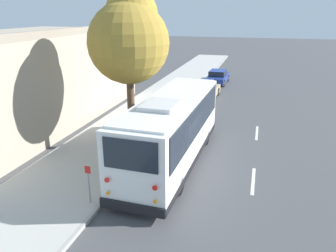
{
  "coord_description": "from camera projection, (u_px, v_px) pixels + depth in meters",
  "views": [
    {
      "loc": [
        -12.89,
        -3.15,
        6.83
      ],
      "look_at": [
        2.18,
        1.13,
        1.3
      ],
      "focal_mm": 35.0,
      "sensor_mm": 36.0,
      "label": 1
    }
  ],
  "objects": [
    {
      "name": "ground_plane",
      "position": [
        179.0,
        171.0,
        14.78
      ],
      "size": [
        160.0,
        160.0,
        0.0
      ],
      "primitive_type": "plane",
      "color": "#474749"
    },
    {
      "name": "sidewalk_slab",
      "position": [
        91.0,
        158.0,
        15.88
      ],
      "size": [
        80.0,
        4.49,
        0.15
      ],
      "primitive_type": "cube",
      "color": "#B2AFA8",
      "rests_on": "ground"
    },
    {
      "name": "curb_strip",
      "position": [
        136.0,
        164.0,
        15.29
      ],
      "size": [
        80.0,
        0.14,
        0.15
      ],
      "primitive_type": "cube",
      "color": "#9D9A94",
      "rests_on": "ground"
    },
    {
      "name": "shuttle_bus",
      "position": [
        172.0,
        127.0,
        14.99
      ],
      "size": [
        9.64,
        2.73,
        3.38
      ],
      "rotation": [
        0.0,
        0.0,
        -0.03
      ],
      "color": "white",
      "rests_on": "ground"
    },
    {
      "name": "parked_sedan_tan",
      "position": [
        205.0,
        91.0,
        26.75
      ],
      "size": [
        4.54,
        1.93,
        1.32
      ],
      "rotation": [
        0.0,
        0.0,
        -0.06
      ],
      "color": "tan",
      "rests_on": "ground"
    },
    {
      "name": "parked_sedan_blue",
      "position": [
        218.0,
        77.0,
        32.36
      ],
      "size": [
        4.43,
        1.93,
        1.32
      ],
      "rotation": [
        0.0,
        0.0,
        -0.04
      ],
      "color": "navy",
      "rests_on": "ground"
    },
    {
      "name": "street_tree",
      "position": [
        129.0,
        37.0,
        15.62
      ],
      "size": [
        3.92,
        3.92,
        7.77
      ],
      "color": "brown",
      "rests_on": "sidewalk_slab"
    },
    {
      "name": "sign_post_near",
      "position": [
        89.0,
        184.0,
        11.84
      ],
      "size": [
        0.06,
        0.22,
        1.47
      ],
      "color": "gray",
      "rests_on": "sidewalk_slab"
    },
    {
      "name": "sign_post_far",
      "position": [
        108.0,
        165.0,
        13.25
      ],
      "size": [
        0.06,
        0.22,
        1.49
      ],
      "color": "gray",
      "rests_on": "sidewalk_slab"
    },
    {
      "name": "fire_hydrant",
      "position": [
        175.0,
        105.0,
        22.97
      ],
      "size": [
        0.22,
        0.22,
        0.81
      ],
      "color": "#99999E",
      "rests_on": "sidewalk_slab"
    },
    {
      "name": "building_backdrop",
      "position": [
        19.0,
        79.0,
        20.71
      ],
      "size": [
        17.89,
        8.65,
        5.92
      ],
      "color": "tan",
      "rests_on": "ground"
    },
    {
      "name": "lane_stripe_mid",
      "position": [
        253.0,
        181.0,
        13.91
      ],
      "size": [
        2.4,
        0.14,
        0.01
      ],
      "primitive_type": "cube",
      "color": "silver",
      "rests_on": "ground"
    },
    {
      "name": "lane_stripe_ahead",
      "position": [
        257.0,
        133.0,
        19.36
      ],
      "size": [
        2.4,
        0.14,
        0.01
      ],
      "primitive_type": "cube",
      "color": "silver",
      "rests_on": "ground"
    }
  ]
}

